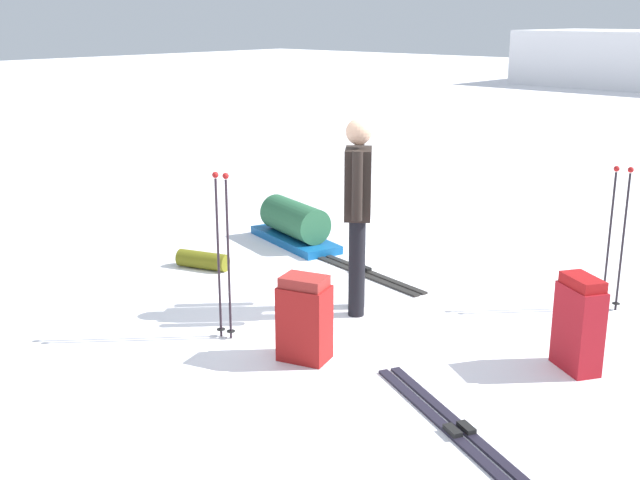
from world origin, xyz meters
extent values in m
plane|color=white|center=(0.00, 0.00, 0.00)|extent=(80.00, 80.00, 0.00)
cylinder|color=black|center=(0.19, 0.26, 0.42)|extent=(0.14, 0.14, 0.85)
cylinder|color=black|center=(0.07, 0.42, 0.42)|extent=(0.14, 0.14, 0.85)
cube|color=black|center=(0.13, 0.34, 1.15)|extent=(0.38, 0.40, 0.60)
cylinder|color=black|center=(0.28, 0.15, 1.18)|extent=(0.09, 0.09, 0.58)
cylinder|color=black|center=(-0.02, 0.53, 1.18)|extent=(0.09, 0.09, 0.58)
sphere|color=tan|center=(0.13, 0.34, 1.59)|extent=(0.22, 0.22, 0.22)
cube|color=black|center=(1.99, -0.84, 0.01)|extent=(1.78, 0.92, 0.02)
cube|color=black|center=(1.99, -0.84, 0.04)|extent=(0.15, 0.12, 0.03)
cube|color=black|center=(1.94, -0.93, 0.01)|extent=(1.78, 0.92, 0.02)
cube|color=black|center=(1.94, -0.93, 0.04)|extent=(0.15, 0.12, 0.03)
cube|color=black|center=(-0.53, 1.16, 0.01)|extent=(1.73, 0.41, 0.02)
cube|color=black|center=(-0.53, 1.16, 0.04)|extent=(0.15, 0.09, 0.03)
cube|color=black|center=(-0.51, 1.26, 0.01)|extent=(1.73, 0.41, 0.02)
cube|color=black|center=(-0.51, 1.26, 0.04)|extent=(0.15, 0.09, 0.03)
cube|color=maroon|center=(2.09, 0.49, 0.32)|extent=(0.43, 0.37, 0.64)
cube|color=#9F1214|center=(2.09, 0.49, 0.68)|extent=(0.38, 0.33, 0.08)
cube|color=maroon|center=(0.48, -0.71, 0.29)|extent=(0.42, 0.35, 0.58)
cube|color=maroon|center=(0.48, -0.71, 0.62)|extent=(0.38, 0.32, 0.08)
cylinder|color=black|center=(1.73, 1.86, 0.62)|extent=(0.02, 0.02, 1.23)
sphere|color=#A51919|center=(1.73, 1.86, 1.26)|extent=(0.05, 0.05, 0.05)
cylinder|color=black|center=(1.73, 1.86, 0.06)|extent=(0.07, 0.07, 0.01)
cylinder|color=black|center=(1.83, 1.89, 0.62)|extent=(0.02, 0.02, 1.23)
sphere|color=#A51919|center=(1.83, 1.89, 1.26)|extent=(0.05, 0.05, 0.05)
cylinder|color=black|center=(1.83, 1.89, 0.06)|extent=(0.07, 0.07, 0.01)
cylinder|color=black|center=(-0.33, -0.84, 0.65)|extent=(0.02, 0.02, 1.31)
sphere|color=#A51919|center=(-0.33, -0.84, 1.34)|extent=(0.05, 0.05, 0.05)
cylinder|color=black|center=(-0.33, -0.84, 0.06)|extent=(0.07, 0.07, 0.01)
cylinder|color=black|center=(-0.24, -0.82, 0.65)|extent=(0.02, 0.02, 1.31)
sphere|color=#A51919|center=(-0.24, -0.82, 1.34)|extent=(0.05, 0.05, 0.05)
cylinder|color=black|center=(-0.24, -0.82, 0.06)|extent=(0.07, 0.07, 0.01)
cube|color=#0F5294|center=(-1.75, 1.52, 0.04)|extent=(1.39, 0.79, 0.09)
cylinder|color=#275C3C|center=(-1.75, 1.52, 0.29)|extent=(1.00, 0.64, 0.40)
cylinder|color=#5D5D15|center=(-1.82, 0.21, 0.09)|extent=(0.58, 0.35, 0.18)
camera|label=1|loc=(4.25, -4.74, 2.52)|focal=44.19mm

